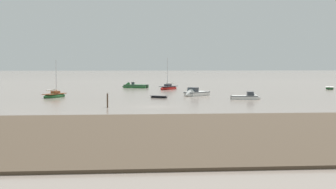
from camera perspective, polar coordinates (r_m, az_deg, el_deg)
The scene contains 10 objects.
ground_plane at distance 64.09m, azimuth -1.48°, elevation -1.37°, with size 800.00×800.00×0.00m, color gray.
mudflat_shore at distance 38.75m, azimuth -6.67°, elevation -4.33°, with size 390.49×27.60×0.19m, color #4C3D2D.
sailboat_moored_0 at distance 84.29m, azimuth -12.51°, elevation -0.14°, with size 4.09×5.80×6.30m.
motorboat_moored_0 at distance 116.69m, azimuth -3.98°, elevation 0.88°, with size 6.46×4.56×2.11m.
motorboat_moored_1 at distance 86.25m, azimuth 2.91°, elevation 0.05°, with size 5.40×5.42×2.16m.
rowboat_moored_0 at distance 81.10m, azimuth -1.02°, elevation -0.29°, with size 3.08×2.55×0.48m.
motorboat_moored_2 at distance 78.73m, azimuth 8.98°, elevation -0.34°, with size 4.77×2.17×1.75m.
rowboat_moored_1 at distance 115.85m, azimuth 17.56°, elevation 0.67°, with size 3.16×4.97×0.74m.
sailboat_moored_1 at distance 109.18m, azimuth 0.07°, elevation 0.73°, with size 5.16×6.31×7.06m.
mooring_post_near at distance 63.41m, azimuth -6.76°, elevation -0.67°, with size 0.22×0.22×1.99m.
Camera 1 is at (-4.37, -63.73, 5.24)m, focal length 54.75 mm.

